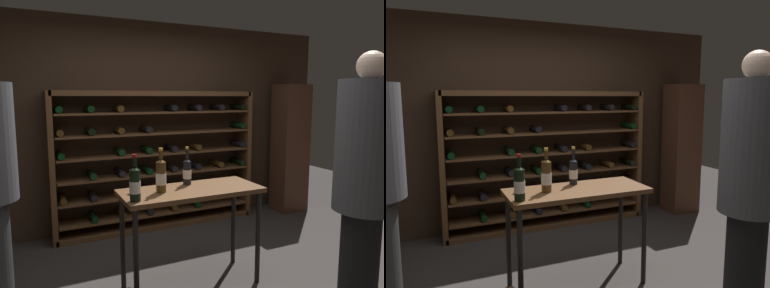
{
  "view_description": "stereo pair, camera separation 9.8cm",
  "coord_description": "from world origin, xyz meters",
  "views": [
    {
      "loc": [
        -1.32,
        -2.48,
        1.66
      ],
      "look_at": [
        -0.04,
        0.26,
        1.26
      ],
      "focal_mm": 32.91,
      "sensor_mm": 36.0,
      "label": 1
    },
    {
      "loc": [
        -1.23,
        -2.52,
        1.66
      ],
      "look_at": [
        -0.04,
        0.26,
        1.26
      ],
      "focal_mm": 32.91,
      "sensor_mm": 36.0,
      "label": 2
    }
  ],
  "objects": [
    {
      "name": "back_wall",
      "position": [
        0.0,
        1.89,
        1.3
      ],
      "size": [
        5.44,
        0.1,
        2.6
      ],
      "primitive_type": "cube",
      "color": "#3D2B1E",
      "rests_on": "ground"
    },
    {
      "name": "display_cabinet",
      "position": [
        2.13,
        1.51,
        0.92
      ],
      "size": [
        0.44,
        0.36,
        1.84
      ],
      "primitive_type": "cube",
      "color": "#4C2D1E",
      "rests_on": "ground"
    },
    {
      "name": "wine_bottle_red_label",
      "position": [
        -0.35,
        0.19,
        1.02
      ],
      "size": [
        0.09,
        0.09,
        0.37
      ],
      "color": "#4C3314",
      "rests_on": "tasting_table"
    },
    {
      "name": "tasting_table",
      "position": [
        -0.08,
        0.19,
        0.77
      ],
      "size": [
        1.22,
        0.51,
        0.88
      ],
      "color": "brown",
      "rests_on": "ground"
    },
    {
      "name": "wine_bottle_green_slim",
      "position": [
        -0.04,
        0.35,
        1.0
      ],
      "size": [
        0.08,
        0.08,
        0.34
      ],
      "color": "black",
      "rests_on": "tasting_table"
    },
    {
      "name": "wine_bottle_amber_reserve",
      "position": [
        -0.61,
        0.04,
        1.01
      ],
      "size": [
        0.09,
        0.09,
        0.36
      ],
      "color": "black",
      "rests_on": "tasting_table"
    },
    {
      "name": "wine_glass_stemmed_center",
      "position": [
        -0.55,
        0.27,
        0.98
      ],
      "size": [
        0.08,
        0.08,
        0.15
      ],
      "color": "silver",
      "rests_on": "tasting_table"
    },
    {
      "name": "wine_rack",
      "position": [
        0.16,
        1.68,
        0.86
      ],
      "size": [
        2.61,
        0.32,
        1.73
      ],
      "color": "brown",
      "rests_on": "ground"
    },
    {
      "name": "person_bystander_red_print",
      "position": [
        0.82,
        -0.79,
        1.1
      ],
      "size": [
        0.42,
        0.42,
        1.98
      ],
      "rotation": [
        0.0,
        0.0,
        1.87
      ],
      "color": "black",
      "rests_on": "ground"
    }
  ]
}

